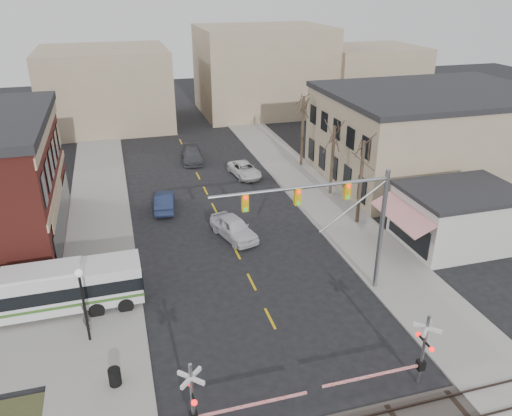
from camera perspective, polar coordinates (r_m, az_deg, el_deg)
The scene contains 20 objects.
ground at distance 28.16m, azimuth 2.88°, elevation -14.88°, with size 160.00×160.00×0.00m, color black.
sidewalk_west at distance 44.28m, azimuth -17.46°, elevation -0.31°, with size 5.00×60.00×0.12m, color gray.
sidewalk_east at distance 47.31m, azimuth 6.05°, elevation 2.37°, with size 5.00×60.00×0.12m, color gray.
tan_building at distance 51.78m, azimuth 19.35°, elevation 8.00°, with size 20.30×15.30×8.50m.
awning_shop at distance 39.29m, azimuth 22.11°, elevation -0.89°, with size 9.74×6.20×4.30m.
tree_east_a at distance 39.73m, azimuth 11.85°, elevation 2.85°, with size 0.28×0.28×6.75m.
tree_east_b at distance 44.95m, azimuth 8.71°, elevation 5.38°, with size 0.28×0.28×6.30m.
tree_east_c at distance 51.91m, azimuth 5.33°, elevation 8.71°, with size 0.28×0.28×7.20m.
transit_bus at distance 31.57m, azimuth -23.02°, elevation -8.64°, with size 11.03×2.51×2.83m.
traffic_signal_mast at distance 29.11m, azimuth 9.48°, elevation -0.34°, with size 10.65×0.30×8.00m.
rr_crossing_west at distance 22.37m, azimuth -6.09°, elevation -21.00°, with size 5.60×1.36×4.00m.
rr_crossing_east at distance 25.52m, azimuth 17.75°, elevation -15.44°, with size 5.60×1.36×4.00m.
street_lamp at distance 27.61m, azimuth -19.31°, elevation -8.90°, with size 0.44×0.44×4.45m.
trash_bin at distance 26.14m, azimuth -15.84°, elevation -18.07°, with size 0.60×0.60×0.90m, color black.
car_a at distance 37.76m, azimuth -2.56°, elevation -2.25°, with size 1.96×4.86×1.66m, color silver.
car_b at distance 43.10m, azimuth -10.41°, elevation 0.77°, with size 1.57×4.50×1.48m, color #1B2645.
car_c at distance 49.79m, azimuth -1.33°, elevation 4.40°, with size 2.18×4.72×1.31m, color silver.
car_d at distance 54.37m, azimuth -7.29°, elevation 6.05°, with size 2.03×5.00×1.45m, color #3F4044.
pedestrian_near at distance 29.82m, azimuth -18.87°, elevation -11.51°, with size 0.62×0.41×1.70m, color #4E463E.
pedestrian_far at distance 32.20m, azimuth -19.06°, elevation -8.63°, with size 0.82×0.64×1.68m, color #2D3250.
Camera 1 is at (-7.29, -20.45, 17.93)m, focal length 35.00 mm.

